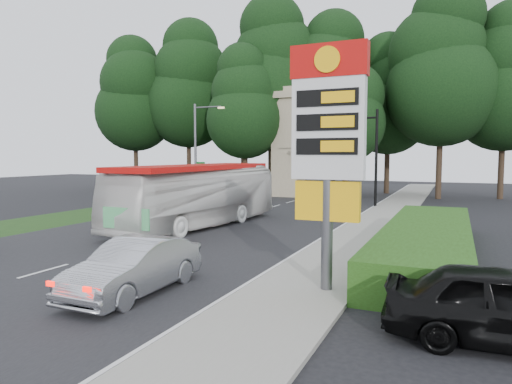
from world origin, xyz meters
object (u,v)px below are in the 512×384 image
at_px(traffic_signal_mast, 358,144).
at_px(parked_car_black, 509,307).
at_px(gas_station_pylon, 328,134).
at_px(monument, 288,142).
at_px(streetlight_signs, 198,148).
at_px(sedan_silver, 135,267).
at_px(transit_bus, 198,196).

xyz_separation_m(traffic_signal_mast, parked_car_black, (7.82, -24.04, -3.84)).
bearing_deg(traffic_signal_mast, gas_station_pylon, -80.91).
bearing_deg(parked_car_black, traffic_signal_mast, 15.32).
bearing_deg(monument, streetlight_signs, -121.97).
height_order(traffic_signal_mast, parked_car_black, traffic_signal_mast).
height_order(streetlight_signs, monument, monument).
height_order(sedan_silver, parked_car_black, parked_car_black).
distance_m(streetlight_signs, sedan_silver, 25.22).
xyz_separation_m(transit_bus, sedan_silver, (4.56, -11.02, -0.91)).
distance_m(transit_bus, parked_car_black, 17.51).
relative_size(gas_station_pylon, monument, 0.68).
distance_m(gas_station_pylon, sedan_silver, 6.50).
bearing_deg(gas_station_pylon, monument, 111.80).
bearing_deg(gas_station_pylon, transit_bus, 136.99).
xyz_separation_m(streetlight_signs, sedan_silver, (11.32, -22.23, -3.67)).
relative_size(streetlight_signs, sedan_silver, 1.72).
bearing_deg(parked_car_black, gas_station_pylon, 61.97).
relative_size(gas_station_pylon, sedan_silver, 1.48).
bearing_deg(gas_station_pylon, streetlight_signs, 128.96).
height_order(traffic_signal_mast, monument, monument).
distance_m(transit_bus, sedan_silver, 11.96).
distance_m(streetlight_signs, transit_bus, 13.38).
bearing_deg(parked_car_black, streetlight_signs, 40.20).
xyz_separation_m(gas_station_pylon, transit_bus, (-9.43, 8.80, -2.78)).
distance_m(streetlight_signs, parked_car_black, 30.31).
bearing_deg(streetlight_signs, parked_car_black, -47.10).
distance_m(gas_station_pylon, streetlight_signs, 25.74).
xyz_separation_m(streetlight_signs, monument, (4.99, 7.99, 0.67)).
xyz_separation_m(gas_station_pylon, sedan_silver, (-4.87, -2.22, -3.68)).
relative_size(monument, parked_car_black, 2.06).
bearing_deg(sedan_silver, transit_bus, 111.60).
relative_size(gas_station_pylon, parked_car_black, 1.40).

